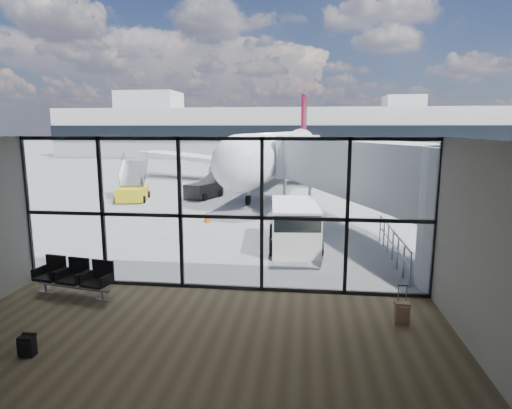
% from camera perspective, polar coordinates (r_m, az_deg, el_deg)
% --- Properties ---
extents(ground, '(220.00, 220.00, 0.00)m').
position_cam_1_polar(ground, '(52.19, 4.04, 4.90)').
color(ground, slate).
rests_on(ground, ground).
extents(lounge_shell, '(12.02, 8.01, 4.51)m').
position_cam_1_polar(lounge_shell, '(7.80, -11.77, -5.49)').
color(lounge_shell, brown).
rests_on(lounge_shell, ground).
extents(glass_curtain_wall, '(12.10, 0.12, 4.50)m').
position_cam_1_polar(glass_curtain_wall, '(12.41, -4.73, -1.42)').
color(glass_curtain_wall, white).
rests_on(glass_curtain_wall, ground).
extents(jet_bridge, '(8.00, 16.50, 4.33)m').
position_cam_1_polar(jet_bridge, '(19.25, 14.08, 3.96)').
color(jet_bridge, '#A1A3A6').
rests_on(jet_bridge, ground).
extents(apron_railing, '(0.06, 5.46, 1.11)m').
position_cam_1_polar(apron_railing, '(16.24, 17.80, -4.65)').
color(apron_railing, gray).
rests_on(apron_railing, ground).
extents(far_terminal, '(80.00, 12.20, 11.00)m').
position_cam_1_polar(far_terminal, '(73.95, 4.44, 9.69)').
color(far_terminal, beige).
rests_on(far_terminal, ground).
extents(tree_0, '(4.95, 4.95, 7.12)m').
position_cam_1_polar(tree_0, '(96.40, -23.07, 9.26)').
color(tree_0, '#382619').
rests_on(tree_0, ground).
extents(tree_1, '(5.61, 5.61, 8.07)m').
position_cam_1_polar(tree_1, '(93.59, -19.86, 9.85)').
color(tree_1, '#382619').
rests_on(tree_1, ground).
extents(tree_2, '(6.27, 6.27, 9.03)m').
position_cam_1_polar(tree_2, '(91.10, -16.45, 10.43)').
color(tree_2, '#382619').
rests_on(tree_2, ground).
extents(tree_3, '(4.95, 4.95, 7.12)m').
position_cam_1_polar(tree_3, '(88.93, -12.80, 9.81)').
color(tree_3, '#382619').
rests_on(tree_3, ground).
extents(tree_4, '(5.61, 5.61, 8.07)m').
position_cam_1_polar(tree_4, '(87.13, -9.03, 10.34)').
color(tree_4, '#382619').
rests_on(tree_4, ground).
extents(tree_5, '(6.27, 6.27, 9.03)m').
position_cam_1_polar(tree_5, '(85.72, -5.11, 10.84)').
color(tree_5, '#382619').
rests_on(tree_5, ground).
extents(seating_row, '(2.38, 1.07, 1.06)m').
position_cam_1_polar(seating_row, '(13.42, -22.92, -8.66)').
color(seating_row, gray).
rests_on(seating_row, ground).
extents(backpack, '(0.32, 0.29, 0.48)m').
position_cam_1_polar(backpack, '(10.57, -28.25, -16.29)').
color(backpack, black).
rests_on(backpack, ground).
extents(suitcase, '(0.35, 0.27, 0.95)m').
position_cam_1_polar(suitcase, '(11.35, 18.89, -13.46)').
color(suitcase, '#977354').
rests_on(suitcase, ground).
extents(airliner, '(29.21, 33.96, 8.76)m').
position_cam_1_polar(airliner, '(39.08, 3.70, 7.08)').
color(airliner, white).
rests_on(airliner, ground).
extents(service_van, '(2.27, 4.22, 1.78)m').
position_cam_1_polar(service_van, '(17.19, 5.16, -2.73)').
color(service_van, white).
rests_on(service_van, ground).
extents(belt_loader, '(2.52, 4.07, 1.78)m').
position_cam_1_polar(belt_loader, '(29.78, -6.85, 2.08)').
color(belt_loader, black).
rests_on(belt_loader, ground).
extents(mobile_stairs, '(2.47, 3.85, 2.51)m').
position_cam_1_polar(mobile_stairs, '(29.60, -16.09, 1.72)').
color(mobile_stairs, gold).
rests_on(mobile_stairs, ground).
extents(traffic_cone_a, '(0.48, 0.48, 0.69)m').
position_cam_1_polar(traffic_cone_a, '(24.87, 7.37, -0.15)').
color(traffic_cone_a, '#FF630D').
rests_on(traffic_cone_a, ground).
extents(traffic_cone_b, '(0.37, 0.37, 0.53)m').
position_cam_1_polar(traffic_cone_b, '(21.96, -6.55, -1.69)').
color(traffic_cone_b, '#D4540B').
rests_on(traffic_cone_b, ground).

